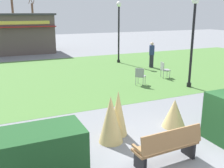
# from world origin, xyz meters

# --- Properties ---
(ground_plane) EXTENTS (80.00, 80.00, 0.00)m
(ground_plane) POSITION_xyz_m (0.00, 0.00, 0.00)
(ground_plane) COLOR slate
(lawn_patch) EXTENTS (36.00, 12.00, 0.01)m
(lawn_patch) POSITION_xyz_m (0.00, 10.32, 0.00)
(lawn_patch) COLOR #4C7A38
(lawn_patch) RESTS_ON ground_plane
(park_bench) EXTENTS (1.72, 0.59, 0.95)m
(park_bench) POSITION_xyz_m (-0.16, 0.13, 0.48)
(park_bench) COLOR olive
(park_bench) RESTS_ON ground_plane
(hedge_left) EXTENTS (1.95, 1.10, 1.12)m
(hedge_left) POSITION_xyz_m (-3.03, 0.89, 0.56)
(hedge_left) COLOR #1E4C23
(hedge_left) RESTS_ON ground_plane
(ornamental_grass_behind_left) EXTENTS (0.69, 0.69, 1.36)m
(ornamental_grass_behind_left) POSITION_xyz_m (-0.93, 1.74, 0.68)
(ornamental_grass_behind_left) COLOR tan
(ornamental_grass_behind_left) RESTS_ON ground_plane
(ornamental_grass_behind_right) EXTENTS (0.76, 0.76, 0.91)m
(ornamental_grass_behind_right) POSITION_xyz_m (1.34, 1.84, 0.46)
(ornamental_grass_behind_right) COLOR tan
(ornamental_grass_behind_right) RESTS_ON ground_plane
(ornamental_grass_behind_center) EXTENTS (0.55, 0.55, 1.38)m
(ornamental_grass_behind_center) POSITION_xyz_m (-0.55, 2.06, 0.69)
(ornamental_grass_behind_center) COLOR tan
(ornamental_grass_behind_center) RESTS_ON ground_plane
(lamppost_mid) EXTENTS (0.36, 0.36, 4.30)m
(lamppost_mid) POSITION_xyz_m (4.96, 5.39, 2.70)
(lamppost_mid) COLOR black
(lamppost_mid) RESTS_ON ground_plane
(lamppost_far) EXTENTS (0.36, 0.36, 4.30)m
(lamppost_far) POSITION_xyz_m (4.64, 12.76, 2.70)
(lamppost_far) COLOR black
(lamppost_far) RESTS_ON ground_plane
(cafe_chair_west) EXTENTS (0.53, 0.53, 0.89)m
(cafe_chair_west) POSITION_xyz_m (4.90, 7.45, 0.53)
(cafe_chair_west) COLOR gray
(cafe_chair_west) RESTS_ON ground_plane
(cafe_chair_east) EXTENTS (0.62, 0.62, 0.89)m
(cafe_chair_east) POSITION_xyz_m (2.89, 6.64, 0.53)
(cafe_chair_east) COLOR gray
(cafe_chair_east) RESTS_ON ground_plane
(person_strolling) EXTENTS (0.34, 0.34, 1.69)m
(person_strolling) POSITION_xyz_m (5.85, 10.22, 0.86)
(person_strolling) COLOR #23232D
(person_strolling) RESTS_ON ground_plane
(parked_car_west_slot) EXTENTS (4.30, 2.25, 1.20)m
(parked_car_west_slot) POSITION_xyz_m (-2.31, 29.22, 0.64)
(parked_car_west_slot) COLOR maroon
(parked_car_west_slot) RESTS_ON ground_plane
(tree_left_bg) EXTENTS (0.91, 0.96, 6.61)m
(tree_left_bg) POSITION_xyz_m (-0.85, 32.51, 2.94)
(tree_left_bg) COLOR brown
(tree_left_bg) RESTS_ON ground_plane
(tree_right_bg) EXTENTS (0.91, 0.96, 5.82)m
(tree_right_bg) POSITION_xyz_m (1.83, 34.14, 2.54)
(tree_right_bg) COLOR brown
(tree_right_bg) RESTS_ON ground_plane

